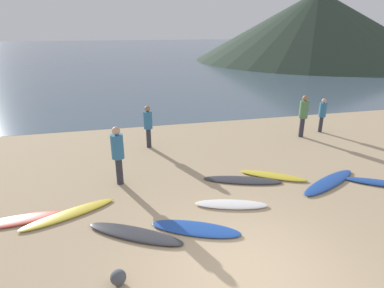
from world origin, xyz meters
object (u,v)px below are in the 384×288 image
at_px(surfboard_8, 381,183).
at_px(person_0, 303,113).
at_px(surfboard_1, 69,214).
at_px(surfboard_7, 329,182).
at_px(surfboard_3, 196,229).
at_px(beach_rock_near, 118,277).
at_px(surfboard_5, 242,180).
at_px(surfboard_6, 273,176).
at_px(surfboard_2, 135,234).
at_px(surfboard_0, 16,221).
at_px(surfboard_4, 231,204).
at_px(person_1, 118,151).
at_px(person_2, 322,112).
at_px(person_3, 148,123).

relative_size(surfboard_8, person_0, 1.14).
xyz_separation_m(surfboard_1, surfboard_7, (7.59, -0.04, 0.01)).
distance_m(surfboard_3, beach_rock_near, 2.23).
relative_size(surfboard_3, beach_rock_near, 7.21).
height_order(surfboard_5, surfboard_7, surfboard_7).
distance_m(surfboard_6, beach_rock_near, 6.03).
bearing_deg(person_0, surfboard_3, -173.76).
distance_m(person_0, beach_rock_near, 10.53).
height_order(surfboard_8, person_0, person_0).
distance_m(surfboard_6, person_0, 4.64).
bearing_deg(surfboard_6, beach_rock_near, -111.56).
xyz_separation_m(surfboard_2, surfboard_3, (1.42, -0.13, -0.01)).
bearing_deg(surfboard_5, surfboard_0, -153.35).
xyz_separation_m(surfboard_8, beach_rock_near, (-7.93, -2.19, 0.11)).
relative_size(surfboard_4, person_1, 1.08).
height_order(surfboard_4, surfboard_6, same).
bearing_deg(person_2, person_1, -145.38).
bearing_deg(surfboard_7, surfboard_0, 153.70).
xyz_separation_m(surfboard_1, surfboard_8, (9.10, -0.48, 0.01)).
bearing_deg(surfboard_4, person_1, 161.21).
height_order(person_0, person_1, same).
bearing_deg(beach_rock_near, surfboard_1, 113.61).
height_order(surfboard_3, surfboard_6, surfboard_6).
bearing_deg(person_1, surfboard_2, -139.19).
relative_size(surfboard_3, person_2, 1.40).
bearing_deg(surfboard_2, person_0, 67.48).
xyz_separation_m(surfboard_1, person_0, (9.16, 4.13, 1.04)).
relative_size(surfboard_0, beach_rock_near, 7.65).
xyz_separation_m(surfboard_0, surfboard_6, (7.35, 0.78, 0.01)).
distance_m(person_1, person_2, 9.54).
relative_size(surfboard_8, person_1, 1.14).
distance_m(surfboard_5, surfboard_7, 2.66).
distance_m(surfboard_4, surfboard_7, 3.43).
xyz_separation_m(surfboard_0, person_1, (2.58, 1.48, 1.04)).
bearing_deg(person_2, surfboard_6, -122.72).
height_order(surfboard_1, surfboard_7, surfboard_7).
relative_size(surfboard_4, person_3, 1.16).
bearing_deg(person_3, surfboard_2, -127.99).
height_order(surfboard_4, person_1, person_1).
distance_m(surfboard_1, person_2, 11.36).
distance_m(surfboard_3, person_1, 3.47).
bearing_deg(surfboard_1, surfboard_6, -17.26).
relative_size(person_1, beach_rock_near, 6.11).
distance_m(surfboard_8, person_2, 5.24).
bearing_deg(surfboard_1, beach_rock_near, -90.92).
xyz_separation_m(surfboard_6, person_0, (3.05, 3.35, 1.04)).
xyz_separation_m(surfboard_5, surfboard_8, (4.05, -1.22, 0.01)).
bearing_deg(surfboard_8, surfboard_3, -139.02).
bearing_deg(beach_rock_near, person_2, 37.99).
height_order(surfboard_0, person_2, person_2).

